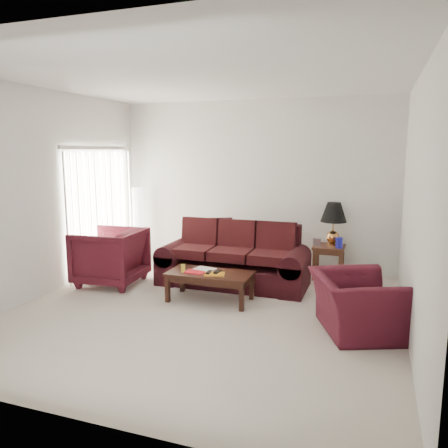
# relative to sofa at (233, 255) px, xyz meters

# --- Properties ---
(floor) EXTENTS (5.00, 5.00, 0.00)m
(floor) POSITION_rel_sofa_xyz_m (0.00, -1.29, -0.48)
(floor) COLOR beige
(floor) RESTS_ON ground
(blinds) EXTENTS (0.10, 2.00, 2.16)m
(blinds) POSITION_rel_sofa_xyz_m (-2.42, 0.01, 0.60)
(blinds) COLOR silver
(blinds) RESTS_ON ground
(sofa) EXTENTS (2.36, 1.07, 0.95)m
(sofa) POSITION_rel_sofa_xyz_m (0.00, 0.00, 0.00)
(sofa) COLOR black
(sofa) RESTS_ON ground
(throw_pillow) EXTENTS (0.46, 0.35, 0.42)m
(throw_pillow) POSITION_rel_sofa_xyz_m (-0.50, 0.82, 0.25)
(throw_pillow) COLOR black
(throw_pillow) RESTS_ON sofa
(end_table) EXTENTS (0.53, 0.53, 0.56)m
(end_table) POSITION_rel_sofa_xyz_m (1.40, 0.86, -0.20)
(end_table) COLOR #4D321A
(end_table) RESTS_ON ground
(table_lamp) EXTENTS (0.47, 0.47, 0.72)m
(table_lamp) POSITION_rel_sofa_xyz_m (1.44, 0.93, 0.44)
(table_lamp) COLOR #B77739
(table_lamp) RESTS_ON end_table
(clock) EXTENTS (0.14, 0.10, 0.13)m
(clock) POSITION_rel_sofa_xyz_m (1.20, 0.77, 0.14)
(clock) COLOR silver
(clock) RESTS_ON end_table
(blue_canister) EXTENTS (0.13, 0.13, 0.17)m
(blue_canister) POSITION_rel_sofa_xyz_m (1.56, 0.74, 0.17)
(blue_canister) COLOR #18199E
(blue_canister) RESTS_ON end_table
(picture_frame) EXTENTS (0.12, 0.15, 0.05)m
(picture_frame) POSITION_rel_sofa_xyz_m (1.29, 1.06, 0.15)
(picture_frame) COLOR #B6B6BB
(picture_frame) RESTS_ON end_table
(floor_lamp) EXTENTS (0.29, 0.29, 1.44)m
(floor_lamp) POSITION_rel_sofa_xyz_m (-2.20, 0.88, 0.24)
(floor_lamp) COLOR white
(floor_lamp) RESTS_ON ground
(armchair_left) EXTENTS (1.05, 1.03, 0.90)m
(armchair_left) POSITION_rel_sofa_xyz_m (-1.86, -0.60, -0.03)
(armchair_left) COLOR #450F19
(armchair_left) RESTS_ON ground
(armchair_right) EXTENTS (1.24, 1.31, 0.68)m
(armchair_right) POSITION_rel_sofa_xyz_m (1.93, -1.27, -0.14)
(armchair_right) COLOR #400E19
(armchair_right) RESTS_ON ground
(coffee_table) EXTENTS (1.32, 0.95, 0.42)m
(coffee_table) POSITION_rel_sofa_xyz_m (-0.07, -0.83, -0.27)
(coffee_table) COLOR black
(coffee_table) RESTS_ON ground
(magazine_red) EXTENTS (0.27, 0.20, 0.02)m
(magazine_red) POSITION_rel_sofa_xyz_m (-0.27, -0.89, -0.05)
(magazine_red) COLOR red
(magazine_red) RESTS_ON coffee_table
(magazine_white) EXTENTS (0.32, 0.27, 0.02)m
(magazine_white) POSITION_rel_sofa_xyz_m (-0.19, -0.73, -0.05)
(magazine_white) COLOR white
(magazine_white) RESTS_ON coffee_table
(magazine_orange) EXTENTS (0.31, 0.27, 0.02)m
(magazine_orange) POSITION_rel_sofa_xyz_m (0.03, -0.91, -0.05)
(magazine_orange) COLOR orange
(magazine_orange) RESTS_ON coffee_table
(remote_a) EXTENTS (0.06, 0.17, 0.02)m
(remote_a) POSITION_rel_sofa_xyz_m (-0.06, -0.91, -0.03)
(remote_a) COLOR black
(remote_a) RESTS_ON coffee_table
(remote_b) EXTENTS (0.06, 0.19, 0.02)m
(remote_b) POSITION_rel_sofa_xyz_m (0.05, -0.85, -0.03)
(remote_b) COLOR black
(remote_b) RESTS_ON coffee_table
(yellow_glass) EXTENTS (0.08, 0.08, 0.11)m
(yellow_glass) POSITION_rel_sofa_xyz_m (-0.43, -0.94, -0.01)
(yellow_glass) COLOR gold
(yellow_glass) RESTS_ON coffee_table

